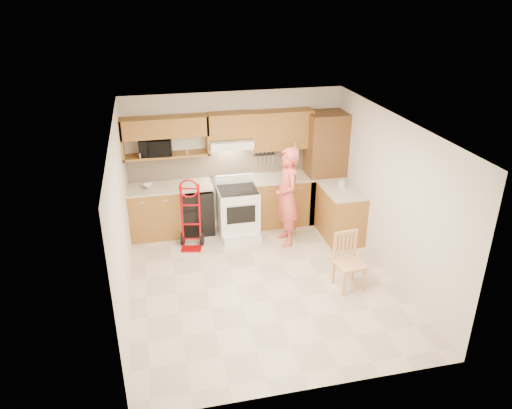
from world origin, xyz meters
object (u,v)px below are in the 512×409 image
object	(u,v)px
person	(287,197)
hand_truck	(190,218)
microwave	(156,146)
range	(238,209)
dining_chair	(350,262)

from	to	relation	value
person	hand_truck	bearing A→B (deg)	-97.15
microwave	range	xyz separation A→B (m)	(1.36, -0.47, -1.12)
person	dining_chair	bearing A→B (deg)	18.15
dining_chair	range	bearing A→B (deg)	116.63
hand_truck	dining_chair	size ratio (longest dim) A/B	1.31
microwave	hand_truck	bearing A→B (deg)	-53.05
microwave	dining_chair	xyz separation A→B (m)	(2.66, -2.50, -1.20)
range	hand_truck	distance (m)	0.94
person	dining_chair	world-z (taller)	person
person	dining_chair	distance (m)	1.72
hand_truck	microwave	bearing A→B (deg)	134.81
person	hand_truck	xyz separation A→B (m)	(-1.66, 0.19, -0.31)
microwave	person	distance (m)	2.44
microwave	dining_chair	bearing A→B (deg)	-38.34
person	microwave	bearing A→B (deg)	-114.47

